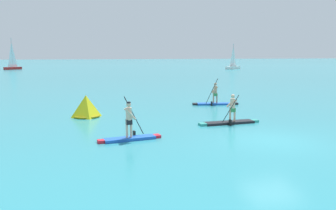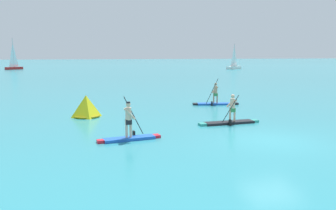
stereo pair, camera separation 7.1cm
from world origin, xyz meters
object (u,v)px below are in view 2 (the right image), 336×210
Objects in this scene: paddleboarder_far_right at (215,101)px; sailboat_right_horizon at (234,65)px; paddleboarder_near_left at (129,132)px; paddleboarder_mid_center at (230,119)px; race_marker_buoy at (86,107)px; sailboat_left_horizon at (14,65)px.

sailboat_right_horizon is (26.05, 54.83, 0.60)m from paddleboarder_far_right.
paddleboarder_far_right is at bearing 41.23° from paddleboarder_near_left.
race_marker_buoy is at bearing -31.32° from paddleboarder_mid_center.
paddleboarder_far_right is 9.82m from race_marker_buoy.
paddleboarder_far_right is 60.70m from sailboat_right_horizon.
paddleboarder_mid_center is 0.57× the size of sailboat_right_horizon.
sailboat_left_horizon reaches higher than paddleboarder_mid_center.
sailboat_right_horizon reaches higher than paddleboarder_near_left.
paddleboarder_mid_center is at bearing 65.64° from sailboat_left_horizon.
paddleboarder_near_left is 76.20m from sailboat_left_horizon.
sailboat_left_horizon is (-25.94, 64.86, 0.89)m from paddleboarder_far_right.
paddleboarder_near_left is 0.81× the size of paddleboarder_mid_center.
sailboat_left_horizon is (-16.57, 67.77, 0.58)m from race_marker_buoy.
paddleboarder_mid_center is 8.51m from race_marker_buoy.
paddleboarder_far_right is 69.86m from sailboat_left_horizon.
sailboat_left_horizon is at bearing 103.74° from race_marker_buoy.
sailboat_right_horizon is at bearing 58.47° from race_marker_buoy.
paddleboarder_mid_center reaches higher than race_marker_buoy.
paddleboarder_far_right reaches higher than paddleboarder_near_left.
paddleboarder_far_right is at bearing -109.04° from paddleboarder_mid_center.
paddleboarder_mid_center is 2.23× the size of race_marker_buoy.
race_marker_buoy is 0.26× the size of sailboat_right_horizon.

